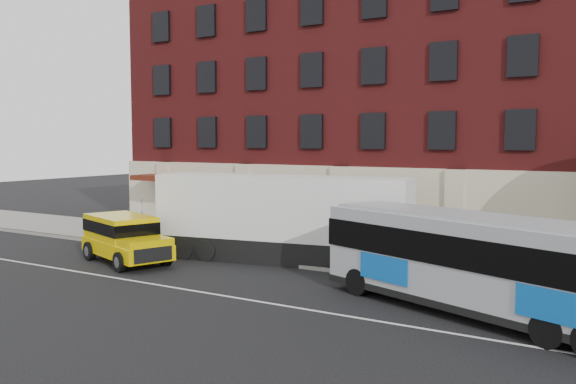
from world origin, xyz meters
The scene contains 9 objects.
ground centered at (0.00, 0.00, 0.00)m, with size 120.00×120.00×0.00m, color black.
sidewalk centered at (0.00, 9.00, 0.07)m, with size 60.00×6.00×0.15m, color gray.
kerb centered at (0.00, 6.00, 0.07)m, with size 60.00×0.25×0.15m, color gray.
lane_line centered at (0.00, 0.50, 0.01)m, with size 60.00×0.12×0.01m, color silver.
building centered at (-0.01, 16.92, 7.58)m, with size 30.00×12.10×15.00m.
sign_pole centered at (-8.50, 6.15, 1.45)m, with size 0.30×0.20×2.50m.
city_bus centered at (9.62, 2.53, 1.76)m, with size 11.74×6.39×3.18m.
yellow_suv centered at (-6.45, 3.00, 1.20)m, with size 5.61×3.74×2.09m.
shipping_container centered at (-0.48, 6.80, 1.93)m, with size 11.92×4.37×3.89m.
Camera 1 is at (14.16, -16.58, 5.52)m, focal length 38.41 mm.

